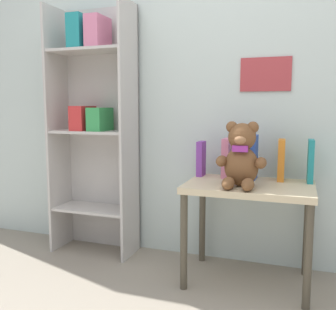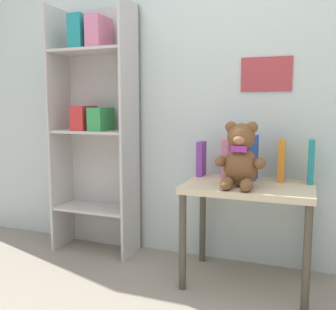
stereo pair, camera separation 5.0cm
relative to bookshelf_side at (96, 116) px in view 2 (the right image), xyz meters
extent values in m
cube|color=silver|center=(0.78, 0.15, 0.31)|extent=(4.80, 0.06, 2.50)
cube|color=#A8383D|center=(1.11, 0.12, 0.26)|extent=(0.30, 0.01, 0.20)
cube|color=#BCB7B2|center=(-0.27, -0.04, -0.10)|extent=(0.02, 0.28, 1.66)
cube|color=#BCB7B2|center=(0.27, -0.04, -0.10)|extent=(0.02, 0.28, 1.66)
cube|color=#BCB7B2|center=(0.00, 0.09, -0.10)|extent=(0.56, 0.02, 1.66)
cube|color=#BCB7B2|center=(0.00, -0.04, -0.64)|extent=(0.53, 0.25, 0.02)
cube|color=#BCB7B2|center=(0.00, -0.04, -0.10)|extent=(0.53, 0.25, 0.02)
cube|color=#BCB7B2|center=(0.00, -0.04, 0.43)|extent=(0.53, 0.25, 0.02)
cube|color=teal|center=(-0.06, -0.05, 0.54)|extent=(0.10, 0.19, 0.22)
cube|color=#D17093|center=(0.07, -0.05, 0.54)|extent=(0.10, 0.19, 0.20)
cube|color=red|center=(-0.06, -0.05, -0.01)|extent=(0.10, 0.19, 0.16)
cube|color=#33934C|center=(0.07, -0.05, -0.02)|extent=(0.10, 0.19, 0.15)
cube|color=beige|center=(1.06, -0.16, -0.38)|extent=(0.69, 0.47, 0.04)
cylinder|color=#494233|center=(0.75, -0.37, -0.67)|extent=(0.04, 0.04, 0.54)
cylinder|color=#494233|center=(1.38, -0.37, -0.67)|extent=(0.04, 0.04, 0.54)
cylinder|color=#494233|center=(0.75, 0.04, -0.67)|extent=(0.04, 0.04, 0.54)
cylinder|color=#494233|center=(1.38, 0.04, -0.67)|extent=(0.04, 0.04, 0.54)
ellipsoid|color=brown|center=(1.03, -0.24, -0.26)|extent=(0.18, 0.14, 0.21)
sphere|color=brown|center=(1.03, -0.24, -0.10)|extent=(0.15, 0.15, 0.15)
sphere|color=brown|center=(0.97, -0.24, -0.05)|extent=(0.06, 0.06, 0.06)
sphere|color=brown|center=(1.08, -0.24, -0.05)|extent=(0.06, 0.06, 0.06)
ellipsoid|color=#9B6842|center=(1.03, -0.30, -0.11)|extent=(0.06, 0.04, 0.04)
ellipsoid|color=brown|center=(0.93, -0.26, -0.23)|extent=(0.06, 0.12, 0.06)
ellipsoid|color=brown|center=(1.13, -0.26, -0.23)|extent=(0.06, 0.12, 0.06)
ellipsoid|color=brown|center=(0.98, -0.35, -0.33)|extent=(0.06, 0.13, 0.06)
ellipsoid|color=brown|center=(1.08, -0.35, -0.33)|extent=(0.06, 0.13, 0.06)
cube|color=#992D93|center=(1.03, -0.30, -0.15)|extent=(0.08, 0.02, 0.03)
cube|color=purple|center=(0.75, -0.01, -0.26)|extent=(0.04, 0.11, 0.21)
cube|color=#D17093|center=(0.91, -0.01, -0.25)|extent=(0.04, 0.13, 0.24)
cube|color=#2D51B7|center=(1.06, -0.02, -0.23)|extent=(0.04, 0.12, 0.26)
cube|color=orange|center=(1.22, 0.00, -0.24)|extent=(0.04, 0.13, 0.24)
cube|color=teal|center=(1.38, -0.01, -0.24)|extent=(0.03, 0.13, 0.24)
camera|label=1|loc=(1.32, -2.24, 0.06)|focal=40.00mm
camera|label=2|loc=(1.36, -2.22, 0.06)|focal=40.00mm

